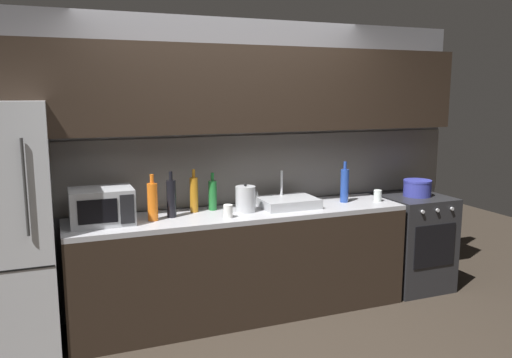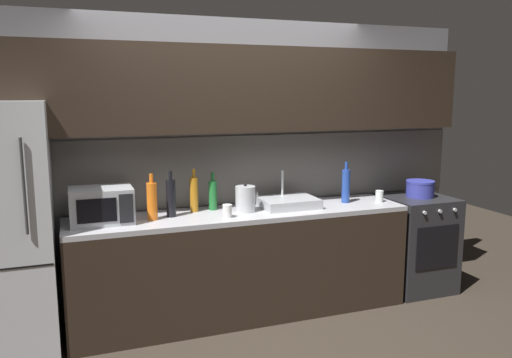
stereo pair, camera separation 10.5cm
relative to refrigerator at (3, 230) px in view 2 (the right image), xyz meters
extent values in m
cube|color=slate|center=(1.80, 0.40, 0.34)|extent=(4.57, 0.10, 2.50)
cube|color=slate|center=(1.80, 0.35, 0.29)|extent=(4.57, 0.01, 0.60)
cube|color=black|center=(1.80, 0.18, 0.99)|extent=(4.21, 0.34, 0.70)
cube|color=black|center=(1.80, 0.00, -0.48)|extent=(2.83, 0.60, 0.86)
cube|color=#9E9EA3|center=(1.80, 0.00, -0.03)|extent=(2.83, 0.60, 0.04)
cube|color=#B7BABF|center=(0.00, 0.00, 0.00)|extent=(0.68, 0.66, 1.82)
cylinder|color=#333333|center=(0.19, -0.35, 0.36)|extent=(0.02, 0.02, 0.64)
cube|color=#232326|center=(3.55, 0.00, -0.46)|extent=(0.60, 0.60, 0.90)
cube|color=black|center=(3.55, -0.30, -0.42)|extent=(0.45, 0.01, 0.40)
cylinder|color=#B2B2B7|center=(3.39, -0.31, -0.08)|extent=(0.03, 0.02, 0.03)
cylinder|color=#B2B2B7|center=(3.55, -0.31, -0.08)|extent=(0.03, 0.02, 0.03)
cylinder|color=#B2B2B7|center=(3.72, -0.31, -0.08)|extent=(0.03, 0.02, 0.03)
cube|color=#A8AAAF|center=(0.68, 0.02, 0.12)|extent=(0.46, 0.34, 0.27)
cube|color=black|center=(0.64, -0.15, 0.12)|extent=(0.28, 0.01, 0.18)
cube|color=black|center=(0.85, -0.15, 0.12)|extent=(0.10, 0.01, 0.22)
cube|color=#ADAFB5|center=(2.22, 0.03, 0.03)|extent=(0.48, 0.38, 0.08)
cylinder|color=silver|center=(2.22, 0.16, 0.18)|extent=(0.02, 0.02, 0.22)
cylinder|color=#B7BABF|center=(1.82, -0.01, 0.10)|extent=(0.17, 0.17, 0.21)
sphere|color=black|center=(1.82, -0.01, 0.22)|extent=(0.02, 0.02, 0.02)
cone|color=#B7BABF|center=(1.92, -0.01, 0.14)|extent=(0.03, 0.03, 0.05)
cylinder|color=orange|center=(1.05, -0.02, 0.14)|extent=(0.08, 0.08, 0.29)
cylinder|color=orange|center=(1.05, -0.02, 0.32)|extent=(0.03, 0.03, 0.07)
cylinder|color=black|center=(1.21, 0.03, 0.14)|extent=(0.07, 0.07, 0.30)
cylinder|color=black|center=(1.21, 0.03, 0.32)|extent=(0.03, 0.03, 0.07)
cylinder|color=#1E6B2D|center=(1.59, 0.16, 0.11)|extent=(0.07, 0.07, 0.25)
cylinder|color=#1E6B2D|center=(1.59, 0.16, 0.27)|extent=(0.03, 0.03, 0.07)
cylinder|color=#B27019|center=(1.42, 0.14, 0.13)|extent=(0.07, 0.07, 0.29)
cylinder|color=#B27019|center=(1.42, 0.14, 0.31)|extent=(0.03, 0.03, 0.07)
cylinder|color=#234299|center=(2.78, 0.02, 0.14)|extent=(0.07, 0.07, 0.30)
cylinder|color=#234299|center=(2.78, 0.02, 0.32)|extent=(0.03, 0.03, 0.07)
cylinder|color=silver|center=(3.08, -0.06, 0.04)|extent=(0.07, 0.07, 0.10)
cylinder|color=silver|center=(1.62, -0.15, 0.04)|extent=(0.07, 0.07, 0.10)
cylinder|color=#333899|center=(3.57, 0.00, 0.06)|extent=(0.26, 0.26, 0.14)
cylinder|color=#333899|center=(3.57, 0.00, 0.14)|extent=(0.26, 0.26, 0.02)
camera|label=1|loc=(0.38, -3.89, 0.96)|focal=35.99mm
camera|label=2|loc=(0.47, -3.93, 0.96)|focal=35.99mm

